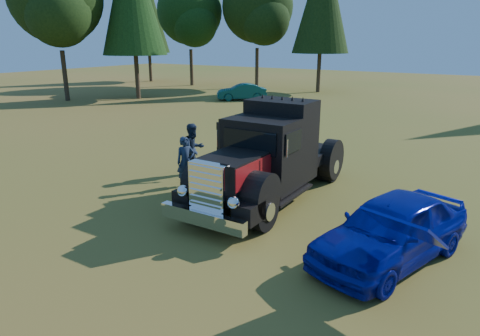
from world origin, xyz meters
The scene contains 6 objects.
ground centered at (0.00, 0.00, 0.00)m, with size 120.00×120.00×0.00m, color #485F1C.
diamond_t_truck centered at (-1.36, 3.00, 1.28)m, with size 3.30×7.16×3.00m.
hotrod_coupe centered at (2.86, 1.06, 0.76)m, with size 3.05×4.75×1.89m.
spectator_near centered at (-4.26, 2.58, 0.86)m, with size 0.63×0.41×1.72m, color #1E2B46.
spectator_far centered at (-4.84, 3.75, 0.96)m, with size 0.93×0.73×1.92m, color #1F2D49.
distant_teal_car centered at (-14.15, 21.89, 0.66)m, with size 1.40×4.01×1.32m, color #092D3A.
Camera 1 is at (4.66, -8.09, 4.80)m, focal length 32.00 mm.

